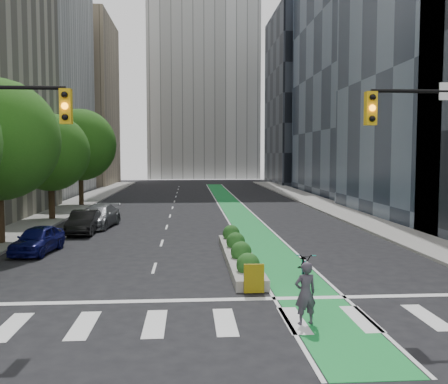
{
  "coord_description": "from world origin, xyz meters",
  "views": [
    {
      "loc": [
        -1.02,
        -14.95,
        4.8
      ],
      "look_at": [
        0.67,
        8.95,
        3.0
      ],
      "focal_mm": 40.0,
      "sensor_mm": 36.0,
      "label": 1
    }
  ],
  "objects": [
    {
      "name": "building_tan_far",
      "position": [
        -20.0,
        66.0,
        13.0
      ],
      "size": [
        14.0,
        16.0,
        26.0
      ],
      "primitive_type": "cube",
      "color": "tan",
      "rests_on": "ground"
    },
    {
      "name": "tree_midfar",
      "position": [
        -11.0,
        22.0,
        4.95
      ],
      "size": [
        5.6,
        5.6,
        7.76
      ],
      "color": "black",
      "rests_on": "ground"
    },
    {
      "name": "bike_lane_paint",
      "position": [
        3.0,
        30.0,
        0.01
      ],
      "size": [
        2.2,
        70.0,
        0.01
      ],
      "primitive_type": "cube",
      "color": "#188737",
      "rests_on": "ground"
    },
    {
      "name": "cyclist",
      "position": [
        2.24,
        -1.35,
        0.9
      ],
      "size": [
        0.74,
        0.57,
        1.8
      ],
      "primitive_type": "imported",
      "rotation": [
        0.0,
        0.0,
        3.37
      ],
      "color": "#3B3540",
      "rests_on": "ground"
    },
    {
      "name": "sidewalk_left",
      "position": [
        -11.8,
        25.0,
        0.07
      ],
      "size": [
        3.6,
        90.0,
        0.15
      ],
      "primitive_type": "cube",
      "color": "gray",
      "rests_on": "ground"
    },
    {
      "name": "sidewalk_right",
      "position": [
        11.8,
        25.0,
        0.07
      ],
      "size": [
        3.6,
        90.0,
        0.15
      ],
      "primitive_type": "cube",
      "color": "gray",
      "rests_on": "ground"
    },
    {
      "name": "tree_far",
      "position": [
        -11.0,
        32.0,
        5.69
      ],
      "size": [
        6.6,
        6.6,
        9.0
      ],
      "color": "black",
      "rests_on": "ground"
    },
    {
      "name": "parked_car_left_mid",
      "position": [
        -7.39,
        15.67,
        0.7
      ],
      "size": [
        1.5,
        4.28,
        1.41
      ],
      "primitive_type": "imported",
      "rotation": [
        0.0,
        0.0,
        0.0
      ],
      "color": "black",
      "rests_on": "ground"
    },
    {
      "name": "parked_car_left_far",
      "position": [
        -7.0,
        18.32,
        0.72
      ],
      "size": [
        2.63,
        5.16,
        1.43
      ],
      "primitive_type": "imported",
      "rotation": [
        0.0,
        0.0,
        -0.13
      ],
      "color": "slate",
      "rests_on": "ground"
    },
    {
      "name": "bicycle",
      "position": [
        3.37,
        3.5,
        0.56
      ],
      "size": [
        1.08,
        2.22,
        1.12
      ],
      "primitive_type": "imported",
      "rotation": [
        0.0,
        0.0,
        -0.16
      ],
      "color": "gray",
      "rests_on": "ground"
    },
    {
      "name": "building_distant",
      "position": [
        2.0,
        90.0,
        35.0
      ],
      "size": [
        22.0,
        16.0,
        70.0
      ],
      "primitive_type": "cube",
      "color": "silver",
      "rests_on": "ground"
    },
    {
      "name": "median_planter",
      "position": [
        1.2,
        7.04,
        0.37
      ],
      "size": [
        1.2,
        10.26,
        1.1
      ],
      "color": "gray",
      "rests_on": "ground"
    },
    {
      "name": "ground",
      "position": [
        0.0,
        0.0,
        0.0
      ],
      "size": [
        160.0,
        160.0,
        0.0
      ],
      "primitive_type": "plane",
      "color": "black",
      "rests_on": "ground"
    },
    {
      "name": "building_dark_end",
      "position": [
        20.0,
        68.0,
        14.0
      ],
      "size": [
        14.0,
        18.0,
        28.0
      ],
      "primitive_type": "cube",
      "color": "black",
      "rests_on": "ground"
    },
    {
      "name": "building_glass_far",
      "position": [
        21.0,
        45.0,
        21.0
      ],
      "size": [
        14.0,
        24.0,
        42.0
      ],
      "primitive_type": "cube",
      "color": "#19212D",
      "rests_on": "ground"
    },
    {
      "name": "parked_car_left_near",
      "position": [
        -8.38,
        9.65,
        0.67
      ],
      "size": [
        2.03,
        4.1,
        1.34
      ],
      "primitive_type": "imported",
      "rotation": [
        0.0,
        0.0,
        -0.12
      ],
      "color": "#0D0F52",
      "rests_on": "ground"
    }
  ]
}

